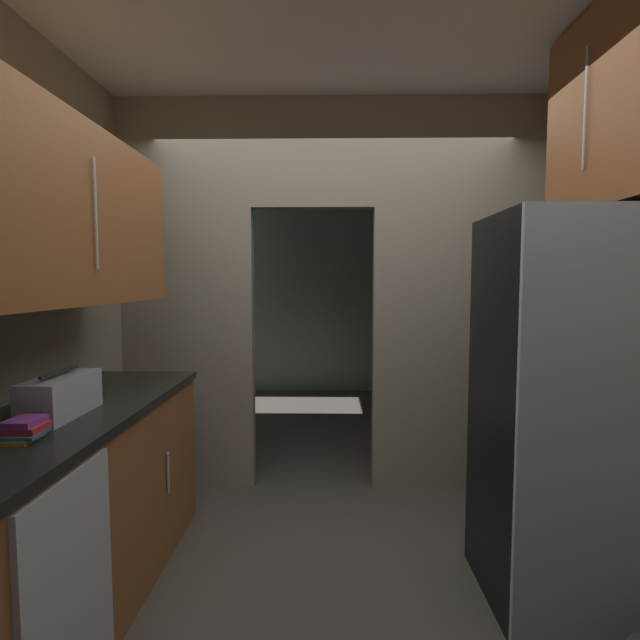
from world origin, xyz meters
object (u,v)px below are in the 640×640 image
Objects in this scene: dishwasher at (71,604)px; boombox at (60,396)px; refrigerator at (575,411)px; book_stack at (25,429)px.

dishwasher is 2.11× the size of boombox.
dishwasher is at bearing -159.74° from refrigerator.
boombox reaches higher than dishwasher.
refrigerator reaches higher than dishwasher.
refrigerator is at bearing 5.85° from boombox.
refrigerator is 2.32m from book_stack.
refrigerator is 2.19m from dishwasher.
refrigerator is 4.37× the size of boombox.
boombox is at bearing 119.68° from dishwasher.
refrigerator is 11.91× the size of book_stack.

